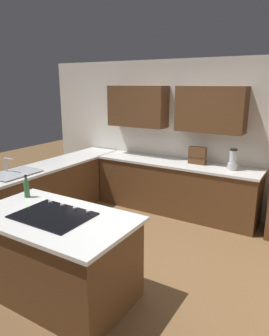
# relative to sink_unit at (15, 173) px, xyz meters

# --- Properties ---
(ground_plane) EXTENTS (14.00, 14.00, 0.00)m
(ground_plane) POSITION_rel_sink_unit_xyz_m (-1.83, -0.18, -0.92)
(ground_plane) COLOR brown
(wall_back) EXTENTS (6.00, 0.44, 2.60)m
(wall_back) POSITION_rel_sink_unit_xyz_m (-1.76, -2.23, 0.51)
(wall_back) COLOR white
(wall_back) RESTS_ON ground
(lower_cabinets_back) EXTENTS (2.80, 0.60, 0.86)m
(lower_cabinets_back) POSITION_rel_sink_unit_xyz_m (-1.73, -1.90, -0.49)
(lower_cabinets_back) COLOR brown
(lower_cabinets_back) RESTS_ON ground
(countertop_back) EXTENTS (2.84, 0.64, 0.04)m
(countertop_back) POSITION_rel_sink_unit_xyz_m (-1.73, -1.90, -0.04)
(countertop_back) COLOR silver
(countertop_back) RESTS_ON lower_cabinets_back
(lower_cabinets_side) EXTENTS (0.60, 2.90, 0.86)m
(lower_cabinets_side) POSITION_rel_sink_unit_xyz_m (-0.01, -0.73, -0.49)
(lower_cabinets_side) COLOR brown
(lower_cabinets_side) RESTS_ON ground
(countertop_side) EXTENTS (0.64, 2.94, 0.04)m
(countertop_side) POSITION_rel_sink_unit_xyz_m (-0.01, -0.73, -0.04)
(countertop_side) COLOR silver
(countertop_side) RESTS_ON lower_cabinets_side
(island_base) EXTENTS (1.62, 0.90, 0.86)m
(island_base) POSITION_rel_sink_unit_xyz_m (-1.59, 0.80, -0.49)
(island_base) COLOR brown
(island_base) RESTS_ON ground
(island_top) EXTENTS (1.70, 0.98, 0.04)m
(island_top) POSITION_rel_sink_unit_xyz_m (-1.59, 0.80, -0.04)
(island_top) COLOR silver
(island_top) RESTS_ON island_base
(sink_unit) EXTENTS (0.46, 0.70, 0.23)m
(sink_unit) POSITION_rel_sink_unit_xyz_m (0.00, 0.00, 0.00)
(sink_unit) COLOR #515456
(sink_unit) RESTS_ON countertop_side
(cooktop) EXTENTS (0.76, 0.56, 0.03)m
(cooktop) POSITION_rel_sink_unit_xyz_m (-1.59, 0.80, -0.01)
(cooktop) COLOR black
(cooktop) RESTS_ON island_top
(blender) EXTENTS (0.15, 0.15, 0.33)m
(blender) POSITION_rel_sink_unit_xyz_m (-2.68, -1.91, 0.13)
(blender) COLOR silver
(blender) RESTS_ON countertop_back
(spice_rack) EXTENTS (0.29, 0.11, 0.29)m
(spice_rack) POSITION_rel_sink_unit_xyz_m (-2.08, -1.98, 0.13)
(spice_rack) COLOR brown
(spice_rack) RESTS_ON countertop_back
(oil_bottle) EXTENTS (0.07, 0.07, 0.27)m
(oil_bottle) POSITION_rel_sink_unit_xyz_m (-0.93, 0.56, 0.09)
(oil_bottle) COLOR #336B38
(oil_bottle) RESTS_ON island_top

